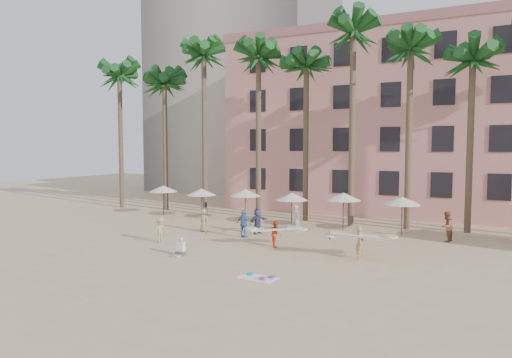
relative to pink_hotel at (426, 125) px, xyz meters
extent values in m
plane|color=#D1B789|center=(-7.00, -26.00, -8.00)|extent=(120.00, 120.00, 0.00)
cube|color=#DC8786|center=(0.00, 0.00, 0.00)|extent=(35.00, 14.00, 16.00)
cube|color=#A89E8E|center=(-25.00, 12.00, 17.00)|extent=(22.00, 18.00, 50.00)
cylinder|color=brown|center=(-27.00, -11.00, -1.50)|extent=(0.44, 0.44, 13.00)
cylinder|color=brown|center=(-22.00, -10.50, -2.00)|extent=(0.44, 0.44, 12.00)
cylinder|color=brown|center=(-17.00, -11.50, -1.00)|extent=(0.44, 0.44, 14.00)
cylinder|color=brown|center=(-12.00, -11.00, -1.25)|extent=(0.44, 0.44, 13.50)
cylinder|color=brown|center=(-8.00, -10.50, -1.75)|extent=(0.44, 0.44, 12.50)
cylinder|color=brown|center=(-4.00, -11.50, -0.75)|extent=(0.44, 0.44, 14.50)
cylinder|color=brown|center=(0.00, -11.00, -1.50)|extent=(0.44, 0.44, 13.00)
cylinder|color=brown|center=(4.00, -10.50, -2.00)|extent=(0.44, 0.44, 12.00)
cylinder|color=#332B23|center=(-20.00, -13.50, -6.75)|extent=(0.07, 0.07, 2.50)
cone|color=white|center=(-20.00, -13.50, -5.65)|extent=(2.50, 2.50, 0.55)
cylinder|color=#332B23|center=(-16.00, -13.60, -6.80)|extent=(0.07, 0.07, 2.40)
cone|color=white|center=(-16.00, -13.60, -5.75)|extent=(2.50, 2.50, 0.55)
cylinder|color=#332B23|center=(-12.00, -13.40, -6.75)|extent=(0.07, 0.07, 2.50)
cone|color=white|center=(-12.00, -13.40, -5.65)|extent=(2.50, 2.50, 0.55)
cylinder|color=#332B23|center=(-8.00, -13.50, -6.80)|extent=(0.07, 0.07, 2.40)
cone|color=white|center=(-8.00, -13.50, -5.75)|extent=(2.50, 2.50, 0.55)
cylinder|color=#332B23|center=(-4.00, -13.60, -6.70)|extent=(0.07, 0.07, 2.60)
cone|color=white|center=(-4.00, -13.60, -5.55)|extent=(2.50, 2.50, 0.55)
cylinder|color=#332B23|center=(0.00, -13.40, -6.75)|extent=(0.07, 0.07, 2.50)
cone|color=white|center=(0.00, -13.40, -5.65)|extent=(2.50, 2.50, 0.55)
cube|color=white|center=(-4.35, -26.88, -7.99)|extent=(1.88, 1.14, 0.02)
cube|color=teal|center=(-4.84, -26.64, -7.93)|extent=(0.32, 0.27, 0.10)
cube|color=#C63795|center=(-3.97, -27.11, -7.92)|extent=(0.30, 0.24, 0.12)
cube|color=purple|center=(-3.73, -26.63, -7.94)|extent=(0.28, 0.32, 0.08)
imported|color=tan|center=(-0.97, -21.30, -7.10)|extent=(0.52, 0.71, 1.80)
cube|color=#F3E097|center=(-0.97, -21.30, -6.74)|extent=(3.27, 1.77, 0.38)
imported|color=#DF4417|center=(-6.23, -20.48, -7.22)|extent=(0.88, 0.94, 1.55)
cube|color=silver|center=(-6.23, -20.48, -6.91)|extent=(3.07, 1.90, 0.31)
imported|color=tan|center=(-12.67, -18.39, -7.17)|extent=(0.94, 0.75, 1.66)
imported|color=#BCB0A6|center=(-6.85, -15.54, -7.03)|extent=(0.84, 0.79, 1.93)
imported|color=#4E7BB6|center=(-9.22, -18.92, -7.08)|extent=(1.13, 0.58, 1.85)
imported|color=tan|center=(-13.15, -22.65, -7.20)|extent=(0.78, 1.13, 1.60)
imported|color=#3A3E65|center=(-8.97, -17.38, -7.11)|extent=(0.99, 1.72, 1.77)
imported|color=#95573E|center=(2.89, -14.43, -7.04)|extent=(0.97, 1.11, 1.93)
cylinder|color=black|center=(-12.05, -19.13, -6.95)|extent=(0.04, 0.04, 2.10)
cube|color=black|center=(-12.05, -19.13, -5.95)|extent=(0.18, 0.03, 0.35)
cube|color=#3F3F4C|center=(-10.03, -24.92, -7.88)|extent=(0.44, 0.41, 0.24)
cube|color=tan|center=(-10.03, -25.27, -7.94)|extent=(0.39, 0.44, 0.12)
cube|color=white|center=(-10.03, -24.87, -7.51)|extent=(0.43, 0.26, 0.54)
sphere|color=tan|center=(-10.03, -24.87, -7.11)|extent=(0.24, 0.24, 0.24)
camera|label=1|loc=(4.65, -45.31, -1.96)|focal=32.00mm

